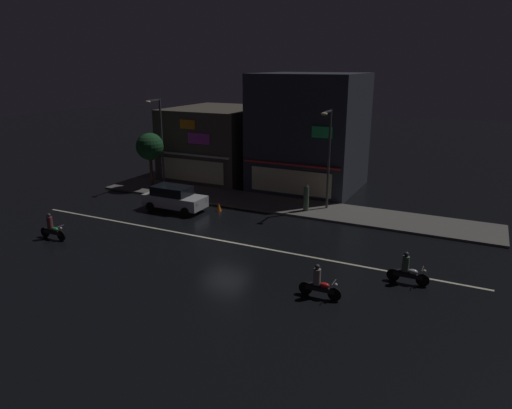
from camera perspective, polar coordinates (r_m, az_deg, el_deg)
ground_plane at (r=26.61m, az=-3.74°, el=-4.50°), size 140.00×140.00×0.00m
lane_divider_stripe at (r=26.61m, az=-3.74°, el=-4.49°), size 27.40×0.16×0.01m
sidewalk_far at (r=33.17m, az=2.90°, el=-0.01°), size 28.84×3.87×0.14m
storefront_left_block at (r=37.51m, az=6.55°, el=8.76°), size 7.88×7.87×8.96m
storefront_center_block at (r=41.83m, az=-4.59°, el=7.59°), size 7.45×8.88×6.00m
streetlamp_west at (r=37.91m, az=-11.65°, el=8.26°), size 0.44×1.64×6.93m
streetlamp_mid at (r=31.39m, az=8.78°, el=6.44°), size 0.44×1.64×6.69m
pedestrian_on_sidewalk at (r=31.52m, az=6.13°, el=0.82°), size 0.36×0.36×1.90m
street_tree at (r=38.06m, az=-12.81°, el=6.88°), size 2.16×2.16×4.34m
parked_car_near_kerb at (r=32.40m, az=-9.95°, el=0.81°), size 4.30×1.98×1.67m
motorcycle_lead at (r=22.56m, az=17.94°, el=-7.64°), size 1.90×0.60×1.52m
motorcycle_following at (r=20.44m, az=7.67°, el=-9.55°), size 1.90×0.60×1.52m
motorcycle_opposite_lane at (r=29.17m, az=-23.62°, el=-2.67°), size 1.90×0.60×1.52m
traffic_cone at (r=31.99m, az=-4.54°, el=-0.30°), size 0.36×0.36×0.55m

